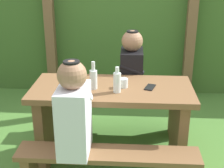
# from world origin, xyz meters

# --- Properties ---
(ground_plane) EXTENTS (12.00, 12.00, 0.00)m
(ground_plane) POSITION_xyz_m (0.00, 0.00, 0.00)
(ground_plane) COLOR #487A31
(hedge_backdrop) EXTENTS (6.40, 0.63, 1.72)m
(hedge_backdrop) POSITION_xyz_m (0.00, 2.03, 0.86)
(hedge_backdrop) COLOR #3B6227
(hedge_backdrop) RESTS_ON ground_plane
(pergola_post_left) EXTENTS (0.12, 0.12, 2.13)m
(pergola_post_left) POSITION_xyz_m (-0.92, 1.56, 1.07)
(pergola_post_left) COLOR brown
(pergola_post_left) RESTS_ON ground_plane
(pergola_post_right) EXTENTS (0.12, 0.12, 2.13)m
(pergola_post_right) POSITION_xyz_m (0.92, 1.56, 1.07)
(pergola_post_right) COLOR brown
(pergola_post_right) RESTS_ON ground_plane
(picnic_table) EXTENTS (1.40, 0.64, 0.75)m
(picnic_table) POSITION_xyz_m (0.00, 0.00, 0.51)
(picnic_table) COLOR brown
(picnic_table) RESTS_ON ground_plane
(bench_near) EXTENTS (1.40, 0.24, 0.42)m
(bench_near) POSITION_xyz_m (0.00, -0.51, 0.30)
(bench_near) COLOR brown
(bench_near) RESTS_ON ground_plane
(bench_far) EXTENTS (1.40, 0.24, 0.42)m
(bench_far) POSITION_xyz_m (0.00, 0.51, 0.30)
(bench_far) COLOR brown
(bench_far) RESTS_ON ground_plane
(person_white_shirt) EXTENTS (0.25, 0.35, 0.72)m
(person_white_shirt) POSITION_xyz_m (-0.25, -0.51, 0.75)
(person_white_shirt) COLOR silver
(person_white_shirt) RESTS_ON bench_near
(person_black_coat) EXTENTS (0.25, 0.35, 0.72)m
(person_black_coat) POSITION_xyz_m (0.17, 0.51, 0.75)
(person_black_coat) COLOR black
(person_black_coat) RESTS_ON bench_far
(drinking_glass) EXTENTS (0.08, 0.08, 0.08)m
(drinking_glass) POSITION_xyz_m (0.10, 0.00, 0.79)
(drinking_glass) COLOR silver
(drinking_glass) RESTS_ON picnic_table
(bottle_left) EXTENTS (0.06, 0.06, 0.22)m
(bottle_left) POSITION_xyz_m (0.05, -0.11, 0.84)
(bottle_left) COLOR silver
(bottle_left) RESTS_ON picnic_table
(bottle_right) EXTENTS (0.06, 0.06, 0.24)m
(bottle_right) POSITION_xyz_m (-0.15, -0.05, 0.84)
(bottle_right) COLOR silver
(bottle_right) RESTS_ON picnic_table
(cell_phone) EXTENTS (0.11, 0.15, 0.01)m
(cell_phone) POSITION_xyz_m (0.33, 0.00, 0.75)
(cell_phone) COLOR black
(cell_phone) RESTS_ON picnic_table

